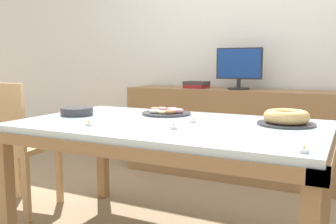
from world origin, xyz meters
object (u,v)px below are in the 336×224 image
at_px(chair, 13,141).
at_px(computer_monitor, 239,69).
at_px(pastry_platter, 167,112).
at_px(tealight_near_front, 173,127).
at_px(cake_chocolate_round, 286,118).
at_px(book_stack, 196,85).
at_px(tealight_left_edge, 304,150).
at_px(tealight_near_cakes, 89,124).
at_px(tealight_centre, 193,121).
at_px(plate_stack, 77,111).
at_px(tealight_right_edge, 279,117).

bearing_deg(chair, computer_monitor, 52.24).
relative_size(pastry_platter, tealight_near_front, 8.16).
distance_m(cake_chocolate_round, tealight_near_front, 0.64).
bearing_deg(chair, book_stack, 63.33).
bearing_deg(tealight_left_edge, tealight_near_front, 160.14).
relative_size(computer_monitor, tealight_left_edge, 10.60).
distance_m(tealight_near_cakes, tealight_centre, 0.59).
bearing_deg(computer_monitor, chair, -127.76).
distance_m(book_stack, pastry_platter, 1.18).
bearing_deg(plate_stack, tealight_left_edge, -16.48).
bearing_deg(tealight_near_cakes, chair, 165.76).
relative_size(chair, tealight_near_cakes, 23.50).
xyz_separation_m(plate_stack, tealight_centre, (0.80, 0.05, -0.01)).
relative_size(tealight_near_cakes, tealight_near_front, 1.00).
xyz_separation_m(chair, plate_stack, (0.52, 0.09, 0.23)).
distance_m(book_stack, tealight_near_front, 1.72).
relative_size(tealight_near_front, tealight_centre, 1.00).
xyz_separation_m(book_stack, tealight_centre, (0.55, -1.39, -0.12)).
bearing_deg(book_stack, tealight_centre, -68.50).
height_order(cake_chocolate_round, tealight_left_edge, cake_chocolate_round).
bearing_deg(chair, tealight_near_cakes, -14.24).
distance_m(pastry_platter, tealight_near_front, 0.56).
bearing_deg(tealight_left_edge, pastry_platter, 142.71).
distance_m(book_stack, tealight_right_edge, 1.40).
xyz_separation_m(pastry_platter, tealight_near_cakes, (-0.18, -0.59, -0.00)).
relative_size(tealight_near_cakes, tealight_centre, 1.00).
distance_m(chair, cake_chocolate_round, 1.85).
bearing_deg(tealight_centre, pastry_platter, 140.35).
relative_size(tealight_left_edge, tealight_near_front, 1.00).
bearing_deg(tealight_centre, tealight_near_front, -92.31).
bearing_deg(tealight_near_cakes, tealight_near_front, 13.53).
bearing_deg(computer_monitor, tealight_centre, -84.51).
bearing_deg(tealight_near_front, tealight_centre, 87.69).
bearing_deg(tealight_right_edge, pastry_platter, -168.56).
bearing_deg(computer_monitor, tealight_right_edge, -61.47).
relative_size(computer_monitor, cake_chocolate_round, 1.34).
bearing_deg(pastry_platter, book_stack, 102.55).
bearing_deg(tealight_near_front, book_stack, 108.27).
height_order(computer_monitor, pastry_platter, computer_monitor).
xyz_separation_m(tealight_left_edge, tealight_centre, (-0.66, 0.48, 0.00)).
bearing_deg(computer_monitor, tealight_near_cakes, -100.89).
xyz_separation_m(chair, tealight_left_edge, (1.97, -0.35, 0.22)).
distance_m(plate_stack, tealight_near_cakes, 0.45).
distance_m(tealight_left_edge, tealight_right_edge, 0.90).
xyz_separation_m(cake_chocolate_round, plate_stack, (-1.29, -0.21, -0.01)).
bearing_deg(tealight_near_cakes, computer_monitor, 79.11).
height_order(computer_monitor, tealight_right_edge, computer_monitor).
bearing_deg(tealight_left_edge, chair, 170.07).
xyz_separation_m(computer_monitor, pastry_platter, (-0.16, -1.15, -0.27)).
distance_m(chair, tealight_left_edge, 2.02).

